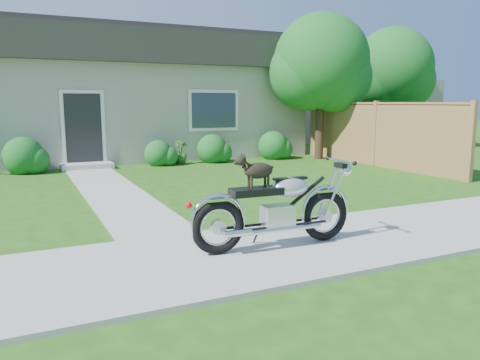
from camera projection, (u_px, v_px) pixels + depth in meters
name	position (u px, v px, depth m)	size (l,w,h in m)	color
ground	(297.00, 246.00, 6.09)	(80.00, 80.00, 0.00)	#235114
sidewalk	(297.00, 245.00, 6.09)	(24.00, 2.20, 0.04)	#9E9B93
walkway	(111.00, 190.00, 9.91)	(1.20, 8.00, 0.03)	#9E9B93
house	(115.00, 94.00, 16.43)	(12.60, 7.03, 4.50)	#B1ABA0
fence	(375.00, 134.00, 13.73)	(0.12, 6.62, 1.90)	olive
tree_near	(326.00, 66.00, 15.04)	(3.06, 3.06, 4.70)	#3D2B1C
tree_far	(396.00, 71.00, 18.53)	(3.13, 3.13, 4.80)	#3D2B1C
shrub_row	(136.00, 153.00, 13.54)	(10.15, 1.04, 1.04)	#17591E
potted_plant_right	(181.00, 152.00, 14.18)	(0.41, 0.41, 0.72)	#295D19
motorcycle_with_dog	(277.00, 207.00, 5.86)	(2.22, 0.60, 1.19)	black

